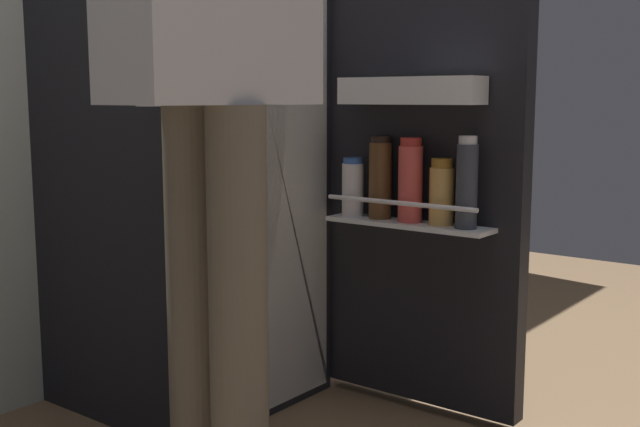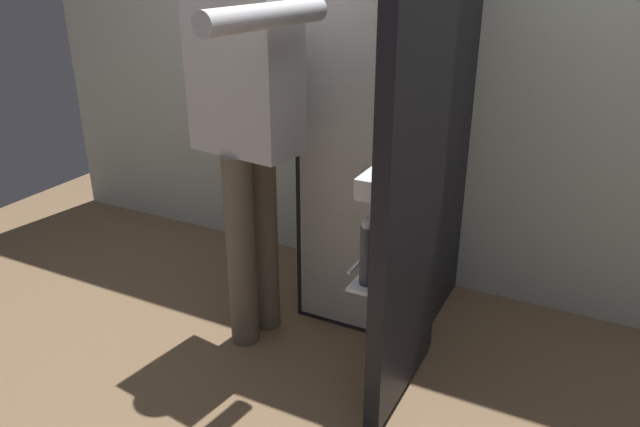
# 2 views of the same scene
# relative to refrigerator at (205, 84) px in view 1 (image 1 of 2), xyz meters

# --- Properties ---
(refrigerator) EXTENTS (0.64, 1.17, 1.80)m
(refrigerator) POSITION_rel_refrigerator_xyz_m (0.00, 0.00, 0.00)
(refrigerator) COLOR black
(refrigerator) RESTS_ON ground_plane
(person) EXTENTS (0.55, 0.77, 1.69)m
(person) POSITION_rel_refrigerator_xyz_m (-0.41, -0.45, 0.12)
(person) COLOR #665B4C
(person) RESTS_ON ground_plane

